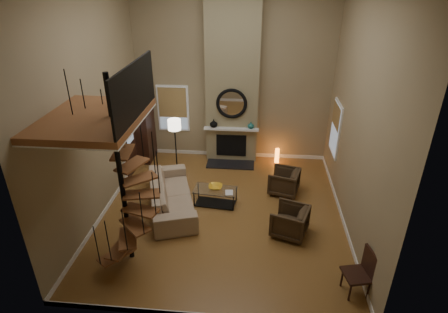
# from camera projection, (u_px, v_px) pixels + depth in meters

# --- Properties ---
(ground) EXTENTS (6.00, 6.50, 0.01)m
(ground) POSITION_uv_depth(u_px,v_px,m) (223.00, 212.00, 9.46)
(ground) COLOR #A06F33
(ground) RESTS_ON ground
(back_wall) EXTENTS (6.00, 0.02, 5.50)m
(back_wall) POSITION_uv_depth(u_px,v_px,m) (233.00, 74.00, 11.10)
(back_wall) COLOR #958360
(back_wall) RESTS_ON ground
(front_wall) EXTENTS (6.00, 0.02, 5.50)m
(front_wall) POSITION_uv_depth(u_px,v_px,m) (200.00, 187.00, 5.33)
(front_wall) COLOR #958360
(front_wall) RESTS_ON ground
(left_wall) EXTENTS (0.02, 6.50, 5.50)m
(left_wall) POSITION_uv_depth(u_px,v_px,m) (93.00, 106.00, 8.46)
(left_wall) COLOR #958360
(left_wall) RESTS_ON ground
(right_wall) EXTENTS (0.02, 6.50, 5.50)m
(right_wall) POSITION_uv_depth(u_px,v_px,m) (360.00, 115.00, 7.96)
(right_wall) COLOR #958360
(right_wall) RESTS_ON ground
(baseboard_back) EXTENTS (6.00, 0.02, 0.12)m
(baseboard_back) POSITION_uv_depth(u_px,v_px,m) (232.00, 154.00, 12.31)
(baseboard_back) COLOR white
(baseboard_back) RESTS_ON ground
(baseboard_left) EXTENTS (0.02, 6.50, 0.12)m
(baseboard_left) POSITION_uv_depth(u_px,v_px,m) (109.00, 204.00, 9.68)
(baseboard_left) COLOR white
(baseboard_left) RESTS_ON ground
(baseboard_right) EXTENTS (0.02, 6.50, 0.12)m
(baseboard_right) POSITION_uv_depth(u_px,v_px,m) (342.00, 217.00, 9.18)
(baseboard_right) COLOR white
(baseboard_right) RESTS_ON ground
(chimney_breast) EXTENTS (1.60, 0.38, 5.50)m
(chimney_breast) POSITION_uv_depth(u_px,v_px,m) (232.00, 76.00, 10.93)
(chimney_breast) COLOR #897D59
(chimney_breast) RESTS_ON ground
(hearth) EXTENTS (1.50, 0.60, 0.04)m
(hearth) POSITION_uv_depth(u_px,v_px,m) (230.00, 164.00, 11.73)
(hearth) COLOR black
(hearth) RESTS_ON ground
(firebox) EXTENTS (0.95, 0.02, 0.72)m
(firebox) POSITION_uv_depth(u_px,v_px,m) (231.00, 145.00, 11.75)
(firebox) COLOR black
(firebox) RESTS_ON chimney_breast
(mantel) EXTENTS (1.70, 0.18, 0.06)m
(mantel) POSITION_uv_depth(u_px,v_px,m) (231.00, 129.00, 11.41)
(mantel) COLOR white
(mantel) RESTS_ON chimney_breast
(mirror_frame) EXTENTS (0.94, 0.10, 0.94)m
(mirror_frame) POSITION_uv_depth(u_px,v_px,m) (232.00, 104.00, 11.10)
(mirror_frame) COLOR black
(mirror_frame) RESTS_ON chimney_breast
(mirror_disc) EXTENTS (0.80, 0.01, 0.80)m
(mirror_disc) POSITION_uv_depth(u_px,v_px,m) (232.00, 104.00, 11.11)
(mirror_disc) COLOR white
(mirror_disc) RESTS_ON chimney_breast
(vase_left) EXTENTS (0.24, 0.24, 0.25)m
(vase_left) POSITION_uv_depth(u_px,v_px,m) (214.00, 123.00, 11.42)
(vase_left) COLOR black
(vase_left) RESTS_ON mantel
(vase_right) EXTENTS (0.20, 0.20, 0.21)m
(vase_right) POSITION_uv_depth(u_px,v_px,m) (251.00, 125.00, 11.33)
(vase_right) COLOR #1B5F5B
(vase_right) RESTS_ON mantel
(window_back) EXTENTS (1.02, 0.06, 1.52)m
(window_back) POSITION_uv_depth(u_px,v_px,m) (173.00, 108.00, 11.74)
(window_back) COLOR white
(window_back) RESTS_ON back_wall
(window_right) EXTENTS (0.06, 1.02, 1.52)m
(window_right) POSITION_uv_depth(u_px,v_px,m) (336.00, 128.00, 10.25)
(window_right) COLOR white
(window_right) RESTS_ON right_wall
(entry_door) EXTENTS (0.10, 1.05, 2.16)m
(entry_door) POSITION_uv_depth(u_px,v_px,m) (129.00, 141.00, 10.83)
(entry_door) COLOR white
(entry_door) RESTS_ON ground
(loft) EXTENTS (1.70, 2.20, 1.09)m
(loft) POSITION_uv_depth(u_px,v_px,m) (98.00, 116.00, 6.57)
(loft) COLOR brown
(loft) RESTS_ON left_wall
(spiral_stair) EXTENTS (1.47, 1.47, 4.06)m
(spiral_stair) POSITION_uv_depth(u_px,v_px,m) (123.00, 186.00, 7.21)
(spiral_stair) COLOR black
(spiral_stair) RESTS_ON ground
(hutch) EXTENTS (0.43, 0.91, 2.03)m
(hutch) POSITION_uv_depth(u_px,v_px,m) (145.00, 132.00, 11.73)
(hutch) COLOR black
(hutch) RESTS_ON ground
(sofa) EXTENTS (1.78, 2.82, 0.77)m
(sofa) POSITION_uv_depth(u_px,v_px,m) (171.00, 194.00, 9.50)
(sofa) COLOR tan
(sofa) RESTS_ON ground
(armchair_near) EXTENTS (0.95, 0.94, 0.71)m
(armchair_near) POSITION_uv_depth(u_px,v_px,m) (287.00, 182.00, 10.12)
(armchair_near) COLOR #3E2D1C
(armchair_near) RESTS_ON ground
(armchair_far) EXTENTS (1.00, 0.99, 0.72)m
(armchair_far) POSITION_uv_depth(u_px,v_px,m) (293.00, 222.00, 8.51)
(armchair_far) COLOR #3E2D1C
(armchair_far) RESTS_ON ground
(coffee_table) EXTENTS (1.18, 0.68, 0.43)m
(coffee_table) POSITION_uv_depth(u_px,v_px,m) (215.00, 195.00, 9.66)
(coffee_table) COLOR silver
(coffee_table) RESTS_ON ground
(bowl) EXTENTS (0.36, 0.36, 0.09)m
(bowl) POSITION_uv_depth(u_px,v_px,m) (215.00, 187.00, 9.61)
(bowl) COLOR yellow
(bowl) RESTS_ON coffee_table
(book) EXTENTS (0.22, 0.28, 0.03)m
(book) POSITION_uv_depth(u_px,v_px,m) (228.00, 193.00, 9.42)
(book) COLOR gray
(book) RESTS_ON coffee_table
(floor_lamp) EXTENTS (0.38, 0.38, 1.70)m
(floor_lamp) POSITION_uv_depth(u_px,v_px,m) (175.00, 129.00, 10.73)
(floor_lamp) COLOR black
(floor_lamp) RESTS_ON ground
(accent_lamp) EXTENTS (0.14, 0.14, 0.48)m
(accent_lamp) POSITION_uv_depth(u_px,v_px,m) (277.00, 156.00, 11.77)
(accent_lamp) COLOR orange
(accent_lamp) RESTS_ON ground
(side_chair) EXTENTS (0.58, 0.58, 1.00)m
(side_chair) POSITION_uv_depth(u_px,v_px,m) (362.00, 271.00, 6.89)
(side_chair) COLOR black
(side_chair) RESTS_ON ground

